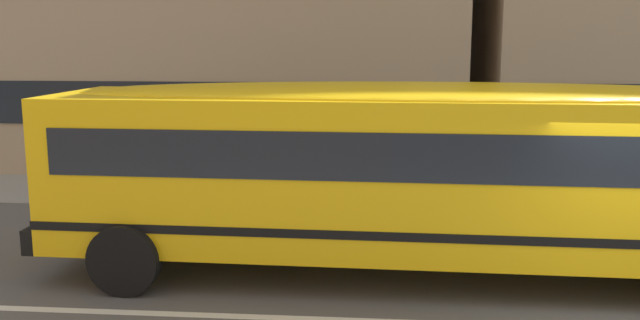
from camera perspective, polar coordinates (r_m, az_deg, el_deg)
sidewalk_far at (r=16.00m, az=17.02°, el=-3.02°), size 120.00×3.00×0.01m
school_bus at (r=10.11m, az=10.63°, el=-0.28°), size 13.05×3.27×2.91m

